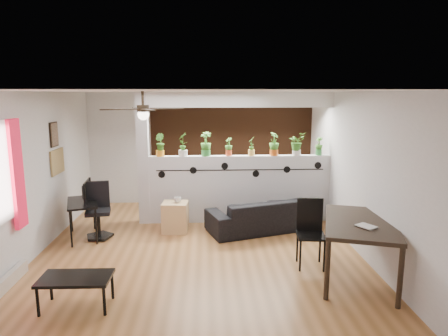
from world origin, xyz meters
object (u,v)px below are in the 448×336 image
potted_plant_6 (297,143)px  folding_chair (310,226)px  cube_shelf (175,217)px  potted_plant_7 (319,146)px  potted_plant_4 (251,146)px  sofa (263,215)px  ceiling_fan (143,111)px  potted_plant_1 (183,143)px  potted_plant_3 (229,146)px  cup (178,200)px  coffee_table (76,280)px  computer_desk (82,205)px  potted_plant_2 (206,143)px  potted_plant_0 (160,144)px  office_chair (99,214)px  dining_table (360,227)px  potted_plant_5 (274,143)px

potted_plant_6 → folding_chair: potted_plant_6 is taller
cube_shelf → folding_chair: (2.15, -1.55, 0.32)m
potted_plant_7 → folding_chair: bearing=-107.9°
potted_plant_4 → cube_shelf: size_ratio=0.67×
sofa → ceiling_fan: bearing=13.9°
potted_plant_1 → potted_plant_3: 0.90m
cup → coffee_table: 2.88m
sofa → computer_desk: size_ratio=1.93×
potted_plant_4 → potted_plant_7: 1.35m
ceiling_fan → sofa: bearing=32.0°
computer_desk → coffee_table: computer_desk is taller
potted_plant_2 → potted_plant_7: 2.26m
potted_plant_2 → cup: bearing=-132.1°
potted_plant_4 → potted_plant_0: bearing=180.0°
cube_shelf → cup: size_ratio=4.17×
sofa → coffee_table: (-2.66, -2.71, 0.06)m
potted_plant_6 → cube_shelf: 2.79m
computer_desk → office_chair: 0.33m
potted_plant_1 → potted_plant_6: 2.26m
potted_plant_2 → sofa: (1.08, -0.55, -1.31)m
potted_plant_4 → dining_table: 3.02m
potted_plant_2 → potted_plant_5: bearing=0.0°
potted_plant_3 → cube_shelf: 1.73m
dining_table → potted_plant_7: bearing=87.2°
cube_shelf → dining_table: bearing=-33.2°
potted_plant_7 → office_chair: potted_plant_7 is taller
potted_plant_4 → office_chair: 3.16m
computer_desk → ceiling_fan: bearing=-36.7°
office_chair → potted_plant_1: bearing=29.1°
potted_plant_7 → potted_plant_1: bearing=180.0°
sofa → dining_table: dining_table is taller
potted_plant_0 → potted_plant_2: 0.90m
cup → computer_desk: (-1.68, -0.25, -0.01)m
potted_plant_1 → potted_plant_2: potted_plant_2 is taller
sofa → computer_desk: bearing=-13.1°
sofa → coffee_table: 3.80m
potted_plant_6 → cube_shelf: potted_plant_6 is taller
folding_chair → dining_table: bearing=-41.6°
potted_plant_5 → folding_chair: bearing=-84.4°
potted_plant_5 → office_chair: size_ratio=0.47×
potted_plant_2 → dining_table: 3.50m
potted_plant_7 → potted_plant_6: bearing=180.0°
ceiling_fan → potted_plant_3: size_ratio=3.30×
potted_plant_0 → cube_shelf: (0.32, -0.59, -1.30)m
potted_plant_0 → dining_table: bearing=-41.1°
sofa → cube_shelf: 1.66m
potted_plant_2 → office_chair: 2.41m
potted_plant_2 → office_chair: size_ratio=0.48×
potted_plant_4 → potted_plant_6: potted_plant_6 is taller
potted_plant_1 → coffee_table: bearing=-109.1°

